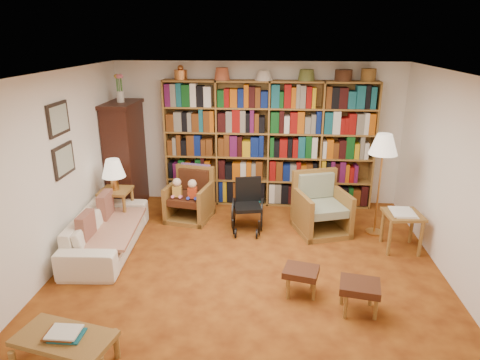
# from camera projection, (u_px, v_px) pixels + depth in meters

# --- Properties ---
(floor) EXTENTS (5.00, 5.00, 0.00)m
(floor) POSITION_uv_depth(u_px,v_px,m) (249.00, 269.00, 5.63)
(floor) COLOR #A05718
(floor) RESTS_ON ground
(ceiling) EXTENTS (5.00, 5.00, 0.00)m
(ceiling) POSITION_uv_depth(u_px,v_px,m) (250.00, 74.00, 4.81)
(ceiling) COLOR silver
(ceiling) RESTS_ON wall_back
(wall_back) EXTENTS (5.00, 0.00, 5.00)m
(wall_back) POSITION_uv_depth(u_px,v_px,m) (257.00, 134.00, 7.58)
(wall_back) COLOR white
(wall_back) RESTS_ON floor
(wall_front) EXTENTS (5.00, 0.00, 5.00)m
(wall_front) POSITION_uv_depth(u_px,v_px,m) (228.00, 299.00, 2.86)
(wall_front) COLOR white
(wall_front) RESTS_ON floor
(wall_left) EXTENTS (0.00, 5.00, 5.00)m
(wall_left) POSITION_uv_depth(u_px,v_px,m) (52.00, 174.00, 5.40)
(wall_left) COLOR white
(wall_left) RESTS_ON floor
(wall_right) EXTENTS (0.00, 5.00, 5.00)m
(wall_right) POSITION_uv_depth(u_px,v_px,m) (461.00, 185.00, 5.04)
(wall_right) COLOR white
(wall_right) RESTS_ON floor
(bookshelf) EXTENTS (3.60, 0.30, 2.42)m
(bookshelf) POSITION_uv_depth(u_px,v_px,m) (269.00, 141.00, 7.43)
(bookshelf) COLOR olive
(bookshelf) RESTS_ON floor
(curio_cabinet) EXTENTS (0.50, 0.95, 2.40)m
(curio_cabinet) POSITION_uv_depth(u_px,v_px,m) (126.00, 155.00, 7.37)
(curio_cabinet) COLOR #32160D
(curio_cabinet) RESTS_ON floor
(framed_pictures) EXTENTS (0.03, 0.52, 0.97)m
(framed_pictures) POSITION_uv_depth(u_px,v_px,m) (61.00, 140.00, 5.56)
(framed_pictures) COLOR black
(framed_pictures) RESTS_ON wall_left
(sofa) EXTENTS (1.96, 0.86, 0.56)m
(sofa) POSITION_uv_depth(u_px,v_px,m) (107.00, 231.00, 6.08)
(sofa) COLOR #F4E7CE
(sofa) RESTS_ON floor
(sofa_throw) EXTENTS (0.87, 1.46, 0.04)m
(sofa_throw) POSITION_uv_depth(u_px,v_px,m) (110.00, 229.00, 6.07)
(sofa_throw) COLOR beige
(sofa_throw) RESTS_ON sofa
(cushion_left) EXTENTS (0.15, 0.41, 0.41)m
(cushion_left) POSITION_uv_depth(u_px,v_px,m) (106.00, 210.00, 6.37)
(cushion_left) COLOR maroon
(cushion_left) RESTS_ON sofa
(cushion_right) EXTENTS (0.12, 0.38, 0.38)m
(cushion_right) POSITION_uv_depth(u_px,v_px,m) (86.00, 230.00, 5.71)
(cushion_right) COLOR maroon
(cushion_right) RESTS_ON sofa
(side_table_lamp) EXTENTS (0.46, 0.46, 0.64)m
(side_table_lamp) POSITION_uv_depth(u_px,v_px,m) (116.00, 199.00, 6.69)
(side_table_lamp) COLOR olive
(side_table_lamp) RESTS_ON floor
(table_lamp) EXTENTS (0.36, 0.36, 0.49)m
(table_lamp) POSITION_uv_depth(u_px,v_px,m) (113.00, 169.00, 6.53)
(table_lamp) COLOR #BF843D
(table_lamp) RESTS_ON side_table_lamp
(armchair_leather) EXTENTS (0.80, 0.83, 0.86)m
(armchair_leather) POSITION_uv_depth(u_px,v_px,m) (190.00, 197.00, 7.13)
(armchair_leather) COLOR olive
(armchair_leather) RESTS_ON floor
(armchair_sage) EXTENTS (0.97, 0.97, 0.92)m
(armchair_sage) POSITION_uv_depth(u_px,v_px,m) (321.00, 208.00, 6.67)
(armchair_sage) COLOR olive
(armchair_sage) RESTS_ON floor
(wheelchair) EXTENTS (0.47, 0.66, 0.82)m
(wheelchair) POSITION_uv_depth(u_px,v_px,m) (248.00, 207.00, 6.68)
(wheelchair) COLOR black
(wheelchair) RESTS_ON floor
(floor_lamp) EXTENTS (0.42, 0.42, 1.57)m
(floor_lamp) POSITION_uv_depth(u_px,v_px,m) (383.00, 148.00, 6.21)
(floor_lamp) COLOR #BF843D
(floor_lamp) RESTS_ON floor
(side_table_papers) EXTENTS (0.54, 0.54, 0.58)m
(side_table_papers) POSITION_uv_depth(u_px,v_px,m) (403.00, 219.00, 6.01)
(side_table_papers) COLOR olive
(side_table_papers) RESTS_ON floor
(footstool_a) EXTENTS (0.46, 0.42, 0.34)m
(footstool_a) POSITION_uv_depth(u_px,v_px,m) (301.00, 273.00, 5.01)
(footstool_a) COLOR #4C2714
(footstool_a) RESTS_ON floor
(footstool_b) EXTENTS (0.49, 0.44, 0.36)m
(footstool_b) POSITION_uv_depth(u_px,v_px,m) (360.00, 288.00, 4.67)
(footstool_b) COLOR #4C2714
(footstool_b) RESTS_ON floor
(coffee_table) EXTENTS (0.96, 0.63, 0.41)m
(coffee_table) POSITION_uv_depth(u_px,v_px,m) (65.00, 340.00, 3.86)
(coffee_table) COLOR olive
(coffee_table) RESTS_ON floor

